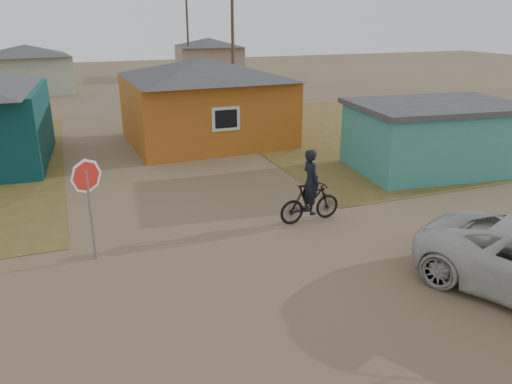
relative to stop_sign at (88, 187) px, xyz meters
The scene contains 10 objects.
ground 5.04m from the stop_sign, 43.55° to the right, with size 120.00×120.00×0.00m, color brown.
grass_ne 20.04m from the stop_sign, 29.36° to the left, with size 20.00×18.00×0.00m, color brown.
house_yellow 12.28m from the stop_sign, 61.36° to the left, with size 7.72×6.76×3.90m.
shed_turquoise 13.31m from the stop_sign, 14.28° to the left, with size 6.71×4.93×2.60m.
house_pale_west 30.89m from the stop_sign, 94.85° to the left, with size 7.04×6.15×3.60m.
house_beige_east 39.14m from the stop_sign, 70.00° to the left, with size 6.95×6.05×3.60m.
utility_pole_near 21.34m from the stop_sign, 62.24° to the left, with size 1.40×0.20×8.00m.
utility_pole_far 36.51m from the stop_sign, 72.62° to the left, with size 1.40×0.20×8.00m.
stop_sign is the anchor object (origin of this frame).
cyclist 6.15m from the stop_sign, ahead, with size 1.95×0.71×2.17m.
Camera 1 is at (-3.63, -8.61, 5.74)m, focal length 35.00 mm.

